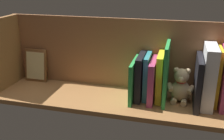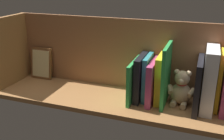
# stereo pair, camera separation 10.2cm
# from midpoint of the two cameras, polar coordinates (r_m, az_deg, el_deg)

# --- Properties ---
(ground_plane) EXTENTS (1.16, 0.31, 0.02)m
(ground_plane) POSITION_cam_midpoint_polar(r_m,az_deg,el_deg) (1.27, 2.31, -6.29)
(ground_plane) COLOR #9E6B3D
(shelf_back_panel) EXTENTS (1.16, 0.02, 0.35)m
(shelf_back_panel) POSITION_cam_midpoint_polar(r_m,az_deg,el_deg) (1.33, 4.19, 3.45)
(shelf_back_panel) COLOR #925C39
(shelf_back_panel) RESTS_ON ground_plane
(shelf_side_divider) EXTENTS (0.02, 0.25, 0.35)m
(shelf_side_divider) POSITION_cam_midpoint_polar(r_m,az_deg,el_deg) (1.46, -18.96, 3.96)
(shelf_side_divider) COLOR #9E6B3D
(shelf_side_divider) RESTS_ON ground_plane
(book_1) EXTENTS (0.02, 0.14, 0.26)m
(book_1) POSITION_cam_midpoint_polar(r_m,az_deg,el_deg) (1.23, 24.16, -2.07)
(book_1) COLOR yellow
(book_1) RESTS_ON ground_plane
(dictionary_thick_white) EXTENTS (0.05, 0.18, 0.27)m
(dictionary_thick_white) POSITION_cam_midpoint_polar(r_m,az_deg,el_deg) (1.20, 22.44, -1.96)
(dictionary_thick_white) COLOR white
(dictionary_thick_white) RESTS_ON ground_plane
(book_2) EXTENTS (0.02, 0.21, 0.22)m
(book_2) POSITION_cam_midpoint_polar(r_m,az_deg,el_deg) (1.20, 20.32, -2.99)
(book_2) COLOR black
(book_2) RESTS_ON ground_plane
(teddy_bear) EXTENTS (0.13, 0.10, 0.16)m
(teddy_bear) POSITION_cam_midpoint_polar(r_m,az_deg,el_deg) (1.23, 16.89, -3.97)
(teddy_bear) COLOR #D1B284
(teddy_bear) RESTS_ON ground_plane
(book_3) EXTENTS (0.02, 0.19, 0.27)m
(book_3) POSITION_cam_midpoint_polar(r_m,az_deg,el_deg) (1.20, 13.93, -1.06)
(book_3) COLOR green
(book_3) RESTS_ON ground_plane
(book_4) EXTENTS (0.03, 0.16, 0.22)m
(book_4) POSITION_cam_midpoint_polar(r_m,az_deg,el_deg) (1.23, 12.71, -1.79)
(book_4) COLOR yellow
(book_4) RESTS_ON ground_plane
(book_5) EXTENTS (0.03, 0.19, 0.19)m
(book_5) POSITION_cam_midpoint_polar(r_m,az_deg,el_deg) (1.22, 11.09, -2.43)
(book_5) COLOR #B23F72
(book_5) RESTS_ON ground_plane
(book_6) EXTENTS (0.02, 0.15, 0.21)m
(book_6) POSITION_cam_midpoint_polar(r_m,az_deg,el_deg) (1.24, 9.96, -1.61)
(book_6) COLOR teal
(book_6) RESTS_ON ground_plane
(book_7) EXTENTS (0.03, 0.17, 0.21)m
(book_7) POSITION_cam_midpoint_polar(r_m,az_deg,el_deg) (1.23, 8.53, -1.62)
(book_7) COLOR black
(book_7) RESTS_ON ground_plane
(book_8) EXTENTS (0.01, 0.21, 0.19)m
(book_8) POSITION_cam_midpoint_polar(r_m,az_deg,el_deg) (1.23, 7.12, -2.18)
(book_8) COLOR green
(book_8) RESTS_ON ground_plane
(picture_frame_leaning) EXTENTS (0.12, 0.04, 0.17)m
(picture_frame_leaning) POSITION_cam_midpoint_polar(r_m,az_deg,el_deg) (1.50, -13.04, 1.38)
(picture_frame_leaning) COLOR brown
(picture_frame_leaning) RESTS_ON ground_plane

